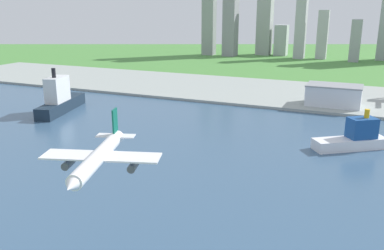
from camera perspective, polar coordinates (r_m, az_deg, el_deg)
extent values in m
plane|color=#4A873C|center=(254.66, 1.49, -3.40)|extent=(2400.00, 2400.00, 0.00)
cube|color=#385675|center=(204.30, -4.99, -8.48)|extent=(840.00, 360.00, 0.15)
cube|color=#97A09A|center=(430.46, 11.17, 4.51)|extent=(840.00, 140.00, 2.50)
cylinder|color=white|center=(120.05, -12.84, -4.27)|extent=(15.47, 37.15, 4.28)
cone|color=white|center=(102.32, -16.51, -8.17)|extent=(5.30, 5.71, 4.06)
cube|color=white|center=(121.94, -12.54, -4.25)|extent=(35.37, 18.34, 0.50)
cube|color=#0C5947|center=(133.94, -10.67, 0.09)|extent=(1.84, 4.45, 10.26)
cube|color=white|center=(135.02, -10.59, -1.48)|extent=(13.08, 7.71, 0.36)
cylinder|color=#4C4F54|center=(119.09, -8.21, -5.73)|extent=(3.84, 5.73, 2.35)
cylinder|color=#4C4F54|center=(125.12, -16.85, -5.20)|extent=(3.84, 5.73, 2.35)
cube|color=white|center=(272.52, 21.11, -2.42)|extent=(44.97, 37.29, 6.70)
cube|color=#19478C|center=(273.78, 22.59, -0.37)|extent=(19.74, 18.36, 12.67)
cylinder|color=yellow|center=(272.89, 23.19, 1.47)|extent=(3.04, 3.04, 5.36)
cube|color=#192838|center=(363.29, -17.70, 2.56)|extent=(30.52, 69.00, 9.63)
cube|color=silver|center=(355.76, -18.26, 4.73)|extent=(17.16, 26.50, 20.59)
cylinder|color=black|center=(350.49, -18.71, 6.89)|extent=(3.20, 3.20, 7.70)
cube|color=silver|center=(378.34, 19.12, 3.88)|extent=(45.28, 28.08, 16.93)
cube|color=gray|center=(376.68, 19.24, 5.22)|extent=(46.19, 28.64, 1.20)
cube|color=gray|center=(778.56, 2.40, 15.47)|extent=(21.80, 19.75, 156.09)
cube|color=gray|center=(763.51, 5.43, 15.42)|extent=(22.35, 27.08, 156.67)
cube|color=#9C9E9E|center=(792.25, 10.09, 13.44)|extent=(25.41, 27.29, 106.13)
cube|color=#AAB0B1|center=(788.33, 12.32, 11.46)|extent=(22.65, 22.22, 55.23)
cube|color=#ACABB2|center=(744.93, 14.93, 13.27)|extent=(16.80, 22.88, 112.70)
cube|color=#B3B2B8|center=(748.81, 17.72, 11.89)|extent=(17.29, 15.79, 81.85)
cube|color=#9899A1|center=(729.85, 21.81, 10.85)|extent=(15.72, 26.85, 67.37)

